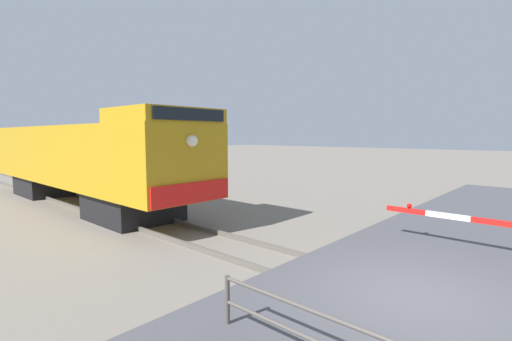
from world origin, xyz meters
The scene contains 6 objects.
ground_plane centered at (0.00, 0.00, 0.00)m, with size 160.00×160.00×0.00m, color slate.
rail_track_left centered at (-0.72, 0.00, 0.07)m, with size 0.08×80.00×0.15m, color #59544C.
rail_track_right centered at (0.72, 0.00, 0.07)m, with size 0.08×80.00×0.15m, color #59544C.
road_surface centered at (0.00, 0.00, 0.08)m, with size 36.00×5.81×0.16m, color #47474C.
locomotive centered at (0.00, 14.38, 2.12)m, with size 3.06×16.05×4.00m.
guard_railing centered at (-2.99, 0.58, 0.62)m, with size 0.08×2.78×0.95m.
Camera 1 is at (-6.73, -2.06, 3.15)m, focal length 25.15 mm.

